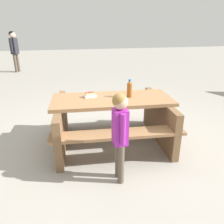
% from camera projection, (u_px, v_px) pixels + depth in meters
% --- Properties ---
extents(ground_plane, '(30.00, 30.00, 0.00)m').
position_uv_depth(ground_plane, '(112.00, 142.00, 3.58)').
color(ground_plane, gray).
rests_on(ground_plane, ground).
extents(picnic_table, '(1.89, 1.52, 0.75)m').
position_uv_depth(picnic_table, '(112.00, 117.00, 3.41)').
color(picnic_table, olive).
rests_on(picnic_table, ground).
extents(soda_bottle, '(0.08, 0.08, 0.27)m').
position_uv_depth(soda_bottle, '(129.00, 89.00, 3.31)').
color(soda_bottle, brown).
rests_on(soda_bottle, picnic_table).
extents(hotdog_tray, '(0.20, 0.14, 0.08)m').
position_uv_depth(hotdog_tray, '(90.00, 95.00, 3.34)').
color(hotdog_tray, white).
rests_on(hotdog_tray, picnic_table).
extents(child_in_coat, '(0.17, 0.27, 1.11)m').
position_uv_depth(child_in_coat, '(120.00, 127.00, 2.45)').
color(child_in_coat, brown).
rests_on(child_in_coat, ground).
extents(bystander_adult, '(0.30, 0.35, 1.57)m').
position_uv_depth(bystander_adult, '(14.00, 46.00, 8.60)').
color(bystander_adult, brown).
rests_on(bystander_adult, ground).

